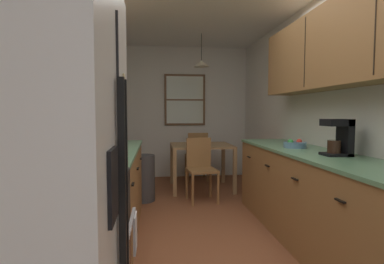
{
  "coord_description": "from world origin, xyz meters",
  "views": [
    {
      "loc": [
        -0.5,
        -2.33,
        1.28
      ],
      "look_at": [
        -0.04,
        1.47,
        1.03
      ],
      "focal_mm": 28.21,
      "sensor_mm": 36.0,
      "label": 1
    }
  ],
  "objects_px": {
    "trash_bin": "(142,178)",
    "storage_canister": "(86,151)",
    "microwave_over_range": "(45,46)",
    "coffee_maker": "(340,137)",
    "stove_range": "(72,250)",
    "refrigerator": "(21,227)",
    "dining_chair_far": "(197,154)",
    "dining_table": "(201,151)",
    "dining_chair_near": "(201,166)",
    "fruit_bowl": "(295,144)"
  },
  "relations": [
    {
      "from": "trash_bin",
      "to": "storage_canister",
      "type": "relative_size",
      "value": 3.33
    },
    {
      "from": "microwave_over_range",
      "to": "coffee_maker",
      "type": "relative_size",
      "value": 2.0
    },
    {
      "from": "stove_range",
      "to": "storage_canister",
      "type": "bearing_deg",
      "value": 90.7
    },
    {
      "from": "refrigerator",
      "to": "stove_range",
      "type": "distance_m",
      "value": 0.81
    },
    {
      "from": "stove_range",
      "to": "coffee_maker",
      "type": "distance_m",
      "value": 2.25
    },
    {
      "from": "stove_range",
      "to": "storage_canister",
      "type": "relative_size",
      "value": 5.54
    },
    {
      "from": "stove_range",
      "to": "dining_chair_far",
      "type": "relative_size",
      "value": 1.22
    },
    {
      "from": "stove_range",
      "to": "refrigerator",
      "type": "bearing_deg",
      "value": -87.78
    },
    {
      "from": "dining_table",
      "to": "trash_bin",
      "type": "xyz_separation_m",
      "value": [
        -0.94,
        -0.57,
        -0.31
      ]
    },
    {
      "from": "dining_table",
      "to": "storage_canister",
      "type": "bearing_deg",
      "value": -114.9
    },
    {
      "from": "refrigerator",
      "to": "coffee_maker",
      "type": "xyz_separation_m",
      "value": [
        2.05,
        1.35,
        0.18
      ]
    },
    {
      "from": "dining_chair_near",
      "to": "dining_chair_far",
      "type": "xyz_separation_m",
      "value": [
        0.12,
        1.28,
        0.0
      ]
    },
    {
      "from": "storage_canister",
      "to": "coffee_maker",
      "type": "relative_size",
      "value": 0.62
    },
    {
      "from": "storage_canister",
      "to": "fruit_bowl",
      "type": "bearing_deg",
      "value": 22.25
    },
    {
      "from": "dining_chair_near",
      "to": "dining_chair_far",
      "type": "height_order",
      "value": "same"
    },
    {
      "from": "refrigerator",
      "to": "dining_chair_near",
      "type": "xyz_separation_m",
      "value": [
        1.11,
        3.19,
        -0.38
      ]
    },
    {
      "from": "storage_canister",
      "to": "coffee_maker",
      "type": "xyz_separation_m",
      "value": [
        2.08,
        0.2,
        0.07
      ]
    },
    {
      "from": "refrigerator",
      "to": "trash_bin",
      "type": "xyz_separation_m",
      "value": [
        0.27,
        3.26,
        -0.55
      ]
    },
    {
      "from": "dining_table",
      "to": "fruit_bowl",
      "type": "distance_m",
      "value": 2.03
    },
    {
      "from": "trash_bin",
      "to": "storage_canister",
      "type": "bearing_deg",
      "value": -98.09
    },
    {
      "from": "dining_table",
      "to": "dining_chair_near",
      "type": "height_order",
      "value": "dining_chair_near"
    },
    {
      "from": "microwave_over_range",
      "to": "fruit_bowl",
      "type": "distance_m",
      "value": 2.53
    },
    {
      "from": "microwave_over_range",
      "to": "dining_table",
      "type": "relative_size",
      "value": 0.64
    },
    {
      "from": "dining_table",
      "to": "dining_chair_near",
      "type": "relative_size",
      "value": 1.1
    },
    {
      "from": "stove_range",
      "to": "trash_bin",
      "type": "bearing_deg",
      "value": 83.45
    },
    {
      "from": "trash_bin",
      "to": "fruit_bowl",
      "type": "relative_size",
      "value": 2.82
    },
    {
      "from": "microwave_over_range",
      "to": "fruit_bowl",
      "type": "bearing_deg",
      "value": 31.22
    },
    {
      "from": "dining_chair_far",
      "to": "coffee_maker",
      "type": "height_order",
      "value": "coffee_maker"
    },
    {
      "from": "dining_chair_far",
      "to": "trash_bin",
      "type": "height_order",
      "value": "dining_chair_far"
    },
    {
      "from": "stove_range",
      "to": "fruit_bowl",
      "type": "distance_m",
      "value": 2.38
    },
    {
      "from": "dining_chair_near",
      "to": "dining_chair_far",
      "type": "relative_size",
      "value": 1.0
    },
    {
      "from": "coffee_maker",
      "to": "trash_bin",
      "type": "bearing_deg",
      "value": 132.95
    },
    {
      "from": "dining_chair_far",
      "to": "fruit_bowl",
      "type": "xyz_separation_m",
      "value": [
        0.71,
        -2.52,
        0.44
      ]
    },
    {
      "from": "dining_chair_near",
      "to": "storage_canister",
      "type": "bearing_deg",
      "value": -119.19
    },
    {
      "from": "refrigerator",
      "to": "fruit_bowl",
      "type": "xyz_separation_m",
      "value": [
        1.94,
        1.96,
        0.05
      ]
    },
    {
      "from": "storage_canister",
      "to": "refrigerator",
      "type": "bearing_deg",
      "value": -88.37
    },
    {
      "from": "fruit_bowl",
      "to": "coffee_maker",
      "type": "bearing_deg",
      "value": -79.47
    },
    {
      "from": "refrigerator",
      "to": "coffee_maker",
      "type": "distance_m",
      "value": 2.46
    },
    {
      "from": "coffee_maker",
      "to": "fruit_bowl",
      "type": "xyz_separation_m",
      "value": [
        -0.11,
        0.61,
        -0.13
      ]
    },
    {
      "from": "stove_range",
      "to": "trash_bin",
      "type": "relative_size",
      "value": 1.66
    },
    {
      "from": "dining_chair_far",
      "to": "storage_canister",
      "type": "xyz_separation_m",
      "value": [
        -1.26,
        -3.32,
        0.5
      ]
    },
    {
      "from": "microwave_over_range",
      "to": "fruit_bowl",
      "type": "relative_size",
      "value": 2.71
    },
    {
      "from": "trash_bin",
      "to": "coffee_maker",
      "type": "bearing_deg",
      "value": -47.05
    },
    {
      "from": "refrigerator",
      "to": "dining_chair_near",
      "type": "distance_m",
      "value": 3.4
    },
    {
      "from": "microwave_over_range",
      "to": "coffee_maker",
      "type": "bearing_deg",
      "value": 16.56
    },
    {
      "from": "microwave_over_range",
      "to": "coffee_maker",
      "type": "distance_m",
      "value": 2.36
    },
    {
      "from": "dining_table",
      "to": "microwave_over_range",
      "type": "bearing_deg",
      "value": -113.34
    },
    {
      "from": "stove_range",
      "to": "storage_canister",
      "type": "distance_m",
      "value": 0.7
    },
    {
      "from": "refrigerator",
      "to": "fruit_bowl",
      "type": "relative_size",
      "value": 7.52
    },
    {
      "from": "dining_chair_near",
      "to": "coffee_maker",
      "type": "xyz_separation_m",
      "value": [
        0.94,
        -1.84,
        0.57
      ]
    }
  ]
}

